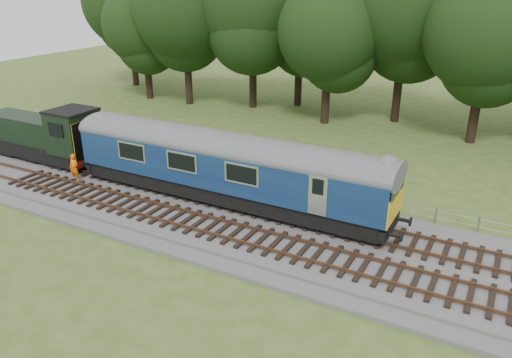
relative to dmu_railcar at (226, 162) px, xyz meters
The scene contains 9 objects.
ground 5.32m from the dmu_railcar, 17.57° to the right, with size 120.00×120.00×0.00m, color #41551F.
ballast 5.24m from the dmu_railcar, 17.57° to the right, with size 70.00×7.00×0.35m, color #4C4C4F.
track_north 4.93m from the dmu_railcar, ahead, with size 67.20×2.40×0.21m.
track_south 5.78m from the dmu_railcar, 34.16° to the right, with size 67.20×2.40×0.21m.
fence 6.00m from the dmu_railcar, 35.04° to the left, with size 64.00×0.12×1.00m, color #6B6054, non-canonical shape.
tree_line 21.23m from the dmu_railcar, 77.89° to the left, with size 70.00×8.00×18.00m, color black, non-canonical shape.
dmu_railcar is the anchor object (origin of this frame).
shunter_loco 13.94m from the dmu_railcar, behind, with size 8.91×2.60×3.38m.
worker 9.67m from the dmu_railcar, 168.41° to the right, with size 0.63×0.41×1.72m, color orange.
Camera 1 is at (8.79, -19.53, 11.75)m, focal length 35.00 mm.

